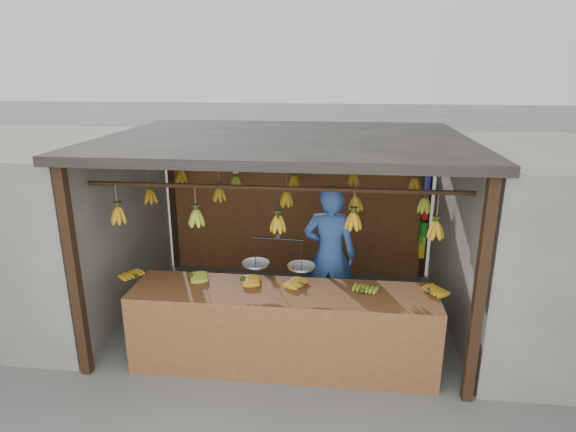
# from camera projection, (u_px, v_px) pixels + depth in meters

# --- Properties ---
(ground) EXTENTS (80.00, 80.00, 0.00)m
(ground) POSITION_uv_depth(u_px,v_px,m) (286.00, 315.00, 6.46)
(ground) COLOR #5B5B57
(stall) EXTENTS (4.30, 3.30, 2.40)m
(stall) POSITION_uv_depth(u_px,v_px,m) (288.00, 166.00, 6.19)
(stall) COLOR black
(stall) RESTS_ON ground
(neighbor_left) EXTENTS (3.00, 3.00, 2.30)m
(neighbor_left) POSITION_uv_depth(u_px,v_px,m) (21.00, 224.00, 6.50)
(neighbor_left) COLOR slate
(neighbor_left) RESTS_ON ground
(counter) EXTENTS (3.52, 0.75, 0.96)m
(counter) POSITION_uv_depth(u_px,v_px,m) (281.00, 313.00, 5.09)
(counter) COLOR brown
(counter) RESTS_ON ground
(hanging_bananas) EXTENTS (3.61, 2.21, 0.37)m
(hanging_bananas) POSITION_uv_depth(u_px,v_px,m) (286.00, 199.00, 5.98)
(hanging_bananas) COLOR #B67F13
(hanging_bananas) RESTS_ON ground
(balance_scale) EXTENTS (0.79, 0.32, 0.86)m
(balance_scale) POSITION_uv_depth(u_px,v_px,m) (278.00, 261.00, 5.16)
(balance_scale) COLOR black
(balance_scale) RESTS_ON ground
(vendor) EXTENTS (0.70, 0.50, 1.82)m
(vendor) POSITION_uv_depth(u_px,v_px,m) (330.00, 255.00, 6.08)
(vendor) COLOR #3359A5
(vendor) RESTS_ON ground
(bag_bundles) EXTENTS (0.08, 0.26, 1.27)m
(bag_bundles) POSITION_uv_depth(u_px,v_px,m) (424.00, 217.00, 7.24)
(bag_bundles) COLOR #1426BF
(bag_bundles) RESTS_ON ground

